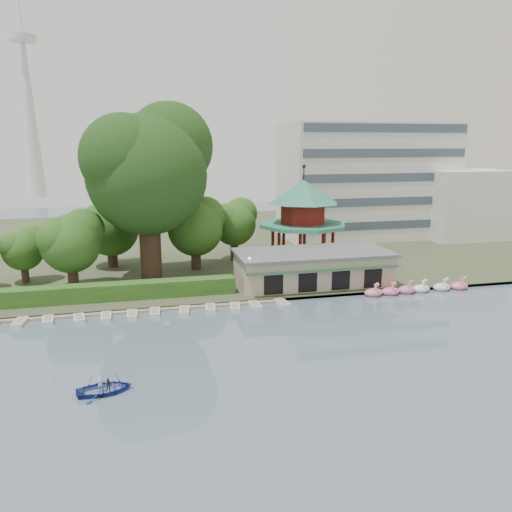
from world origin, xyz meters
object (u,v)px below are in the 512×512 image
object	(u,v)px
big_tree	(148,166)
pavilion	(303,213)
boathouse	(313,267)
dock	(126,311)
rowboat_with_passengers	(104,385)

from	to	relation	value
big_tree	pavilion	bearing A→B (deg)	10.26
boathouse	pavilion	xyz separation A→B (m)	(2.00, 10.03, 5.11)
dock	boathouse	world-z (taller)	boathouse
boathouse	big_tree	bearing A→B (deg)	161.59
dock	rowboat_with_passengers	xyz separation A→B (m)	(-1.08, -17.27, 0.43)
pavilion	big_tree	xyz separation A→B (m)	(-20.80, -3.77, 6.88)
dock	rowboat_with_passengers	distance (m)	17.31
dock	pavilion	distance (m)	29.14
boathouse	pavilion	size ratio (longest dim) A/B	1.38
dock	big_tree	size ratio (longest dim) A/B	1.57
pavilion	boathouse	bearing A→B (deg)	-101.28
pavilion	dock	bearing A→B (deg)	-148.34
dock	big_tree	world-z (taller)	big_tree
dock	pavilion	xyz separation A→B (m)	(24.00, 14.80, 7.36)
pavilion	big_tree	world-z (taller)	big_tree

